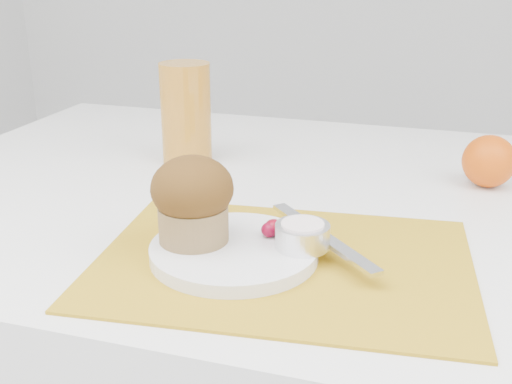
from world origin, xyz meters
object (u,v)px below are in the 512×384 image
(orange, at_px, (489,161))
(juice_glass, at_px, (186,113))
(plate, at_px, (234,251))
(muffin, at_px, (193,199))

(orange, distance_m, juice_glass, 0.45)
(plate, xyz_separation_m, juice_glass, (-0.18, 0.31, 0.07))
(plate, bearing_deg, juice_glass, 120.99)
(plate, height_order, muffin, muffin)
(juice_glass, bearing_deg, muffin, -65.75)
(plate, distance_m, juice_glass, 0.36)
(juice_glass, bearing_deg, plate, -59.01)
(orange, relative_size, juice_glass, 0.48)
(plate, height_order, orange, orange)
(orange, bearing_deg, plate, -129.11)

